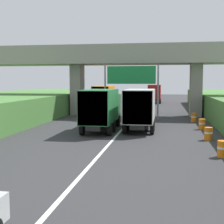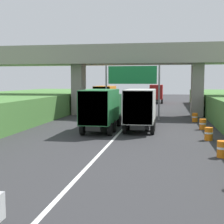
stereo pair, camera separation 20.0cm
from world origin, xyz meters
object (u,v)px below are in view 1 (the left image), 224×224
(truck_red, at_px, (155,93))
(construction_barrel_4, at_px, (202,124))
(truck_green, at_px, (102,108))
(truck_orange, at_px, (105,97))
(overhead_highway_sign, at_px, (131,79))
(construction_barrel_3, at_px, (208,134))
(construction_barrel_2, at_px, (223,149))
(truck_black, at_px, (141,107))
(construction_barrel_5, at_px, (194,117))

(truck_red, distance_m, construction_barrel_4, 33.49)
(truck_green, xyz_separation_m, truck_orange, (-3.21, 18.34, 0.00))
(overhead_highway_sign, distance_m, construction_barrel_3, 13.64)
(truck_green, relative_size, construction_barrel_2, 8.11)
(truck_orange, distance_m, truck_red, 18.06)
(truck_orange, relative_size, construction_barrel_3, 8.11)
(truck_black, distance_m, construction_barrel_3, 6.64)
(construction_barrel_3, distance_m, construction_barrel_5, 10.10)
(truck_black, height_order, construction_barrel_2, truck_black)
(truck_green, height_order, truck_red, same)
(truck_orange, height_order, construction_barrel_2, truck_orange)
(construction_barrel_4, distance_m, construction_barrel_5, 5.06)
(truck_orange, distance_m, construction_barrel_5, 15.94)
(overhead_highway_sign, distance_m, truck_orange, 11.33)
(overhead_highway_sign, bearing_deg, construction_barrel_2, -67.71)
(truck_black, height_order, construction_barrel_3, truck_black)
(construction_barrel_2, bearing_deg, truck_red, 96.63)
(truck_green, bearing_deg, construction_barrel_4, 14.32)
(truck_black, xyz_separation_m, construction_barrel_5, (4.94, 6.04, -1.47))
(truck_red, relative_size, construction_barrel_5, 8.11)
(construction_barrel_3, relative_size, construction_barrel_5, 1.00)
(truck_green, relative_size, truck_orange, 1.00)
(overhead_highway_sign, height_order, construction_barrel_4, overhead_highway_sign)
(overhead_highway_sign, bearing_deg, truck_orange, 115.62)
(overhead_highway_sign, bearing_deg, construction_barrel_3, -59.66)
(construction_barrel_3, xyz_separation_m, construction_barrel_5, (-0.10, 10.10, 0.00))
(construction_barrel_3, bearing_deg, truck_green, 160.29)
(truck_green, height_order, construction_barrel_4, truck_green)
(truck_black, relative_size, truck_green, 1.00)
(truck_orange, bearing_deg, construction_barrel_2, -66.43)
(truck_green, distance_m, truck_orange, 18.61)
(truck_red, relative_size, construction_barrel_2, 8.11)
(truck_black, bearing_deg, construction_barrel_5, 50.72)
(construction_barrel_2, distance_m, construction_barrel_5, 15.16)
(construction_barrel_2, xyz_separation_m, construction_barrel_5, (-0.20, 15.15, 0.00))
(construction_barrel_2, xyz_separation_m, construction_barrel_4, (0.04, 10.10, 0.00))
(construction_barrel_2, bearing_deg, construction_barrel_4, 89.77)
(truck_orange, bearing_deg, construction_barrel_4, -54.60)
(truck_red, height_order, construction_barrel_5, truck_red)
(truck_black, distance_m, construction_barrel_5, 7.94)
(truck_red, distance_m, construction_barrel_5, 28.47)
(truck_green, bearing_deg, truck_red, 84.72)
(construction_barrel_2, distance_m, construction_barrel_4, 10.10)
(overhead_highway_sign, height_order, truck_orange, overhead_highway_sign)
(truck_black, height_order, construction_barrel_5, truck_black)
(truck_red, bearing_deg, construction_barrel_5, -80.24)
(construction_barrel_2, bearing_deg, overhead_highway_sign, 112.29)
(construction_barrel_3, height_order, construction_barrel_5, same)
(construction_barrel_2, relative_size, construction_barrel_4, 1.00)
(truck_green, xyz_separation_m, construction_barrel_2, (8.27, -7.98, -1.47))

